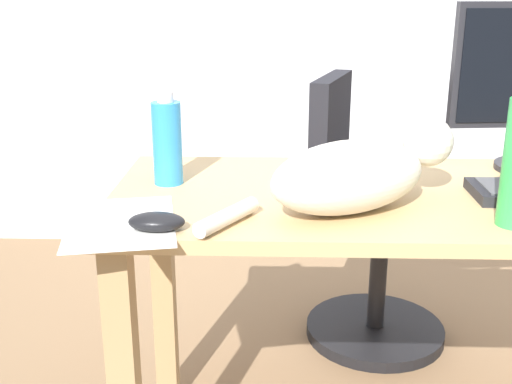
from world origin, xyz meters
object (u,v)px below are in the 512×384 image
object	(u,v)px
cat	(358,172)
computer_mouse	(157,222)
office_chair	(366,231)
water_bottle	(167,142)

from	to	relation	value
cat	computer_mouse	world-z (taller)	cat
office_chair	computer_mouse	bearing A→B (deg)	-121.08
computer_mouse	water_bottle	world-z (taller)	water_bottle
computer_mouse	water_bottle	distance (m)	0.32
cat	water_bottle	xyz separation A→B (m)	(-0.42, 0.17, 0.02)
cat	computer_mouse	bearing A→B (deg)	-161.22
water_bottle	office_chair	bearing A→B (deg)	46.02
computer_mouse	water_bottle	bearing A→B (deg)	94.94
cat	water_bottle	distance (m)	0.46
office_chair	computer_mouse	distance (m)	1.11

